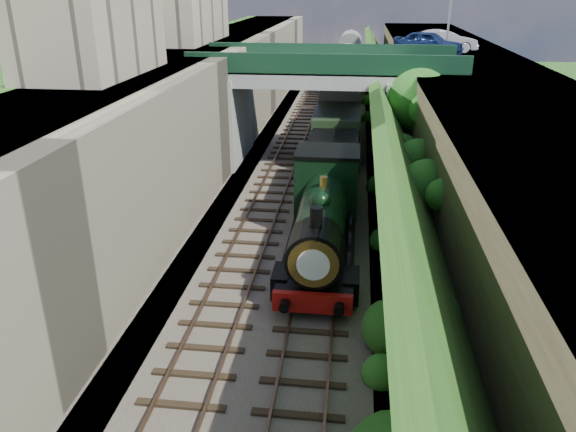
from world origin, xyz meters
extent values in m
cube|color=#473F38|center=(0.00, 20.00, 0.10)|extent=(10.00, 90.00, 0.20)
cube|color=#756B56|center=(-5.50, 20.00, 3.50)|extent=(1.00, 90.00, 7.00)
cube|color=#262628|center=(-9.00, 20.00, 3.50)|extent=(6.00, 90.00, 7.00)
cube|color=#262628|center=(9.50, 20.00, 3.12)|extent=(8.00, 90.00, 6.25)
cube|color=#1E4714|center=(5.00, 20.00, 2.70)|extent=(4.02, 90.00, 6.36)
sphere|color=#194C14|center=(4.68, 2.59, 2.37)|extent=(1.63, 1.63, 1.63)
sphere|color=#194C14|center=(3.75, 4.16, 0.87)|extent=(1.87, 1.87, 1.87)
sphere|color=#194C14|center=(5.56, 8.44, 3.82)|extent=(1.21, 1.21, 1.21)
sphere|color=#194C14|center=(5.29, 10.50, 3.37)|extent=(2.28, 2.28, 2.28)
sphere|color=#194C14|center=(5.27, 14.54, 3.34)|extent=(1.89, 1.89, 1.89)
sphere|color=#194C14|center=(4.79, 17.89, 2.56)|extent=(2.19, 2.19, 2.19)
sphere|color=#194C14|center=(6.08, 19.17, 4.65)|extent=(1.91, 1.91, 1.91)
sphere|color=#194C14|center=(4.34, 23.11, 1.82)|extent=(1.98, 1.98, 1.98)
sphere|color=#194C14|center=(6.08, 26.37, 4.66)|extent=(1.59, 1.59, 1.59)
sphere|color=#194C14|center=(4.38, 29.53, 1.90)|extent=(1.38, 1.38, 1.38)
sphere|color=#194C14|center=(4.39, 31.07, 1.90)|extent=(1.50, 1.50, 1.50)
sphere|color=#194C14|center=(4.07, 35.86, 1.39)|extent=(1.28, 1.28, 1.28)
sphere|color=#194C14|center=(5.74, 37.26, 4.11)|extent=(2.26, 2.26, 2.26)
sphere|color=#194C14|center=(6.27, 40.46, 4.97)|extent=(2.27, 2.27, 2.27)
sphere|color=#194C14|center=(4.55, 43.90, 2.16)|extent=(1.21, 1.21, 1.21)
sphere|color=#194C14|center=(4.55, 47.31, 2.17)|extent=(1.32, 1.32, 1.32)
sphere|color=#194C14|center=(5.20, 49.57, 3.23)|extent=(1.80, 1.80, 1.80)
cube|color=black|center=(-2.00, 20.00, 0.24)|extent=(2.50, 90.00, 0.07)
cube|color=brown|center=(-2.72, 20.00, 0.33)|extent=(0.08, 90.00, 0.14)
cube|color=brown|center=(-1.28, 20.00, 0.33)|extent=(0.08, 90.00, 0.14)
cube|color=black|center=(1.20, 20.00, 0.24)|extent=(2.50, 90.00, 0.07)
cube|color=brown|center=(0.48, 20.00, 0.33)|extent=(0.08, 90.00, 0.14)
cube|color=brown|center=(1.92, 20.00, 0.33)|extent=(0.08, 90.00, 0.14)
cube|color=gray|center=(0.50, 24.00, 5.70)|extent=(16.00, 6.00, 0.90)
cube|color=#153A23|center=(0.50, 21.15, 6.65)|extent=(16.00, 0.30, 1.20)
cube|color=#153A23|center=(0.50, 26.85, 6.65)|extent=(16.00, 0.30, 1.20)
cube|color=gray|center=(-5.50, 24.00, 2.85)|extent=(1.40, 6.40, 5.70)
cube|color=gray|center=(5.20, 24.00, 2.85)|extent=(2.40, 6.40, 5.70)
cube|color=gray|center=(-9.50, 14.00, 9.00)|extent=(4.00, 8.00, 4.00)
cylinder|color=black|center=(5.80, 21.03, 2.20)|extent=(0.30, 0.30, 4.40)
sphere|color=#194C14|center=(5.80, 21.03, 4.80)|extent=(3.60, 3.60, 3.60)
sphere|color=#194C14|center=(6.30, 21.83, 4.20)|extent=(2.40, 2.40, 2.40)
cylinder|color=gray|center=(8.32, 30.15, 9.25)|extent=(0.14, 0.14, 6.00)
imported|color=#122250|center=(7.11, 30.21, 7.06)|extent=(5.12, 3.41, 1.62)
imported|color=#A09EA3|center=(8.39, 32.20, 7.02)|extent=(4.89, 2.49, 1.54)
cube|color=black|center=(1.20, 9.36, 0.50)|extent=(2.40, 8.40, 0.60)
cube|color=black|center=(1.20, 10.36, 1.05)|extent=(2.70, 10.00, 0.35)
cube|color=maroon|center=(1.20, 5.26, 0.95)|extent=(2.70, 0.25, 0.70)
cylinder|color=black|center=(1.20, 9.56, 2.35)|extent=(1.90, 5.60, 1.90)
cylinder|color=black|center=(1.20, 6.26, 2.35)|extent=(1.96, 1.80, 1.96)
cylinder|color=white|center=(1.20, 5.28, 2.35)|extent=(1.10, 0.05, 1.10)
cylinder|color=black|center=(1.20, 6.26, 3.55)|extent=(0.44, 0.44, 0.90)
sphere|color=black|center=(1.20, 8.56, 3.35)|extent=(0.76, 0.76, 0.76)
cylinder|color=#A57F33|center=(1.20, 10.36, 3.45)|extent=(0.32, 0.32, 0.50)
cube|color=black|center=(1.20, 13.16, 2.50)|extent=(2.75, 2.40, 2.80)
cube|color=black|center=(1.20, 13.16, 3.95)|extent=(2.85, 2.50, 0.15)
cube|color=black|center=(-0.05, 6.76, 0.85)|extent=(0.60, 1.40, 0.90)
cube|color=black|center=(2.45, 6.76, 0.85)|extent=(0.60, 1.40, 0.90)
cube|color=black|center=(1.20, 17.56, 0.45)|extent=(2.30, 6.00, 0.50)
cube|color=black|center=(1.20, 17.56, 0.70)|extent=(2.60, 6.00, 0.50)
cube|color=black|center=(1.20, 17.56, 1.90)|extent=(2.70, 6.00, 2.40)
cube|color=black|center=(1.20, 17.56, 3.15)|extent=(2.50, 5.60, 0.20)
cube|color=black|center=(1.20, 30.16, 0.40)|extent=(2.30, 17.00, 0.40)
cube|color=black|center=(1.20, 30.16, 0.65)|extent=(2.50, 17.00, 0.50)
cube|color=#1E2F1A|center=(1.20, 30.16, 2.15)|extent=(2.80, 18.00, 2.70)
cube|color=slate|center=(1.20, 30.16, 3.65)|extent=(2.90, 18.00, 0.50)
cube|color=black|center=(1.20, 48.96, 0.40)|extent=(2.30, 17.00, 0.40)
cube|color=black|center=(1.20, 48.96, 0.65)|extent=(2.50, 17.00, 0.50)
cube|color=#1E2F1A|center=(1.20, 48.96, 2.15)|extent=(2.80, 18.00, 2.70)
cube|color=slate|center=(1.20, 48.96, 3.65)|extent=(2.90, 18.00, 0.50)
cube|color=black|center=(1.20, 67.76, 0.40)|extent=(2.30, 17.00, 0.40)
cube|color=black|center=(1.20, 67.76, 0.65)|extent=(2.50, 17.00, 0.50)
cube|color=#1E2F1A|center=(1.20, 67.76, 2.15)|extent=(2.80, 18.00, 2.70)
cube|color=slate|center=(1.20, 67.76, 3.65)|extent=(2.90, 18.00, 0.50)
camera|label=1|loc=(2.35, -10.94, 10.81)|focal=35.00mm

